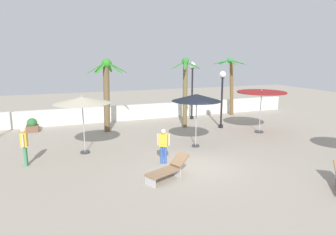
{
  "coord_description": "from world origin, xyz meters",
  "views": [
    {
      "loc": [
        -5.32,
        -10.93,
        4.61
      ],
      "look_at": [
        0.0,
        3.45,
        1.4
      ],
      "focal_mm": 31.66,
      "sensor_mm": 36.0,
      "label": 1
    }
  ],
  "objects_px": {
    "seagull_0": "(188,62)",
    "palm_tree_1": "(107,87)",
    "lamp_post_0": "(192,81)",
    "lamp_post_2": "(222,90)",
    "planter": "(32,126)",
    "patio_umbrella_0": "(197,98)",
    "lounge_chair_0": "(168,169)",
    "guest_0": "(24,143)",
    "patio_umbrella_2": "(262,94)",
    "guest_1": "(163,143)",
    "patio_umbrella_3": "(82,101)",
    "palm_tree_2": "(231,78)",
    "palm_tree_0": "(185,85)"
  },
  "relations": [
    {
      "from": "patio_umbrella_3",
      "to": "palm_tree_2",
      "type": "xyz_separation_m",
      "value": [
        11.52,
        5.61,
        0.36
      ]
    },
    {
      "from": "seagull_0",
      "to": "lamp_post_0",
      "type": "bearing_deg",
      "value": 55.27
    },
    {
      "from": "palm_tree_2",
      "to": "seagull_0",
      "type": "height_order",
      "value": "palm_tree_2"
    },
    {
      "from": "palm_tree_1",
      "to": "guest_1",
      "type": "relative_size",
      "value": 2.88
    },
    {
      "from": "lamp_post_2",
      "to": "planter",
      "type": "relative_size",
      "value": 4.31
    },
    {
      "from": "palm_tree_0",
      "to": "planter",
      "type": "relative_size",
      "value": 5.29
    },
    {
      "from": "palm_tree_2",
      "to": "planter",
      "type": "distance_m",
      "value": 14.42
    },
    {
      "from": "guest_0",
      "to": "lamp_post_0",
      "type": "bearing_deg",
      "value": 30.45
    },
    {
      "from": "patio_umbrella_3",
      "to": "lamp_post_2",
      "type": "height_order",
      "value": "lamp_post_2"
    },
    {
      "from": "palm_tree_1",
      "to": "guest_1",
      "type": "height_order",
      "value": "palm_tree_1"
    },
    {
      "from": "patio_umbrella_3",
      "to": "palm_tree_2",
      "type": "bearing_deg",
      "value": 25.97
    },
    {
      "from": "lamp_post_0",
      "to": "patio_umbrella_0",
      "type": "bearing_deg",
      "value": -113.09
    },
    {
      "from": "lamp_post_2",
      "to": "patio_umbrella_2",
      "type": "bearing_deg",
      "value": -49.45
    },
    {
      "from": "palm_tree_0",
      "to": "lounge_chair_0",
      "type": "relative_size",
      "value": 2.32
    },
    {
      "from": "patio_umbrella_3",
      "to": "planter",
      "type": "relative_size",
      "value": 3.29
    },
    {
      "from": "palm_tree_2",
      "to": "lounge_chair_0",
      "type": "relative_size",
      "value": 2.31
    },
    {
      "from": "seagull_0",
      "to": "planter",
      "type": "relative_size",
      "value": 1.31
    },
    {
      "from": "patio_umbrella_2",
      "to": "palm_tree_2",
      "type": "distance_m",
      "value": 5.42
    },
    {
      "from": "patio_umbrella_3",
      "to": "palm_tree_0",
      "type": "distance_m",
      "value": 7.38
    },
    {
      "from": "patio_umbrella_2",
      "to": "palm_tree_1",
      "type": "xyz_separation_m",
      "value": [
        -8.62,
        3.48,
        0.4
      ]
    },
    {
      "from": "lounge_chair_0",
      "to": "guest_1",
      "type": "relative_size",
      "value": 1.25
    },
    {
      "from": "palm_tree_0",
      "to": "seagull_0",
      "type": "bearing_deg",
      "value": 55.07
    },
    {
      "from": "lamp_post_2",
      "to": "guest_1",
      "type": "relative_size",
      "value": 2.37
    },
    {
      "from": "seagull_0",
      "to": "palm_tree_1",
      "type": "bearing_deg",
      "value": -178.09
    },
    {
      "from": "guest_0",
      "to": "patio_umbrella_3",
      "type": "bearing_deg",
      "value": 19.22
    },
    {
      "from": "lamp_post_2",
      "to": "guest_0",
      "type": "height_order",
      "value": "lamp_post_2"
    },
    {
      "from": "lounge_chair_0",
      "to": "guest_0",
      "type": "relative_size",
      "value": 1.14
    },
    {
      "from": "patio_umbrella_0",
      "to": "palm_tree_2",
      "type": "distance_m",
      "value": 8.91
    },
    {
      "from": "patio_umbrella_0",
      "to": "guest_0",
      "type": "xyz_separation_m",
      "value": [
        -7.96,
        0.04,
        -1.52
      ]
    },
    {
      "from": "patio_umbrella_3",
      "to": "lounge_chair_0",
      "type": "height_order",
      "value": "patio_umbrella_3"
    },
    {
      "from": "lamp_post_2",
      "to": "guest_1",
      "type": "distance_m",
      "value": 7.63
    },
    {
      "from": "patio_umbrella_3",
      "to": "lounge_chair_0",
      "type": "relative_size",
      "value": 1.44
    },
    {
      "from": "palm_tree_0",
      "to": "palm_tree_2",
      "type": "distance_m",
      "value": 5.44
    },
    {
      "from": "patio_umbrella_0",
      "to": "lamp_post_2",
      "type": "distance_m",
      "value": 4.55
    },
    {
      "from": "palm_tree_0",
      "to": "palm_tree_2",
      "type": "xyz_separation_m",
      "value": [
        4.88,
        2.39,
        0.12
      ]
    },
    {
      "from": "patio_umbrella_2",
      "to": "guest_1",
      "type": "xyz_separation_m",
      "value": [
        -7.27,
        -2.99,
        -1.44
      ]
    },
    {
      "from": "patio_umbrella_2",
      "to": "lounge_chair_0",
      "type": "distance_m",
      "value": 9.16
    },
    {
      "from": "patio_umbrella_3",
      "to": "guest_1",
      "type": "relative_size",
      "value": 1.81
    },
    {
      "from": "patio_umbrella_2",
      "to": "seagull_0",
      "type": "relative_size",
      "value": 2.59
    },
    {
      "from": "lamp_post_0",
      "to": "lounge_chair_0",
      "type": "distance_m",
      "value": 11.35
    },
    {
      "from": "patio_umbrella_0",
      "to": "guest_1",
      "type": "xyz_separation_m",
      "value": [
        -2.38,
        -1.73,
        -1.62
      ]
    },
    {
      "from": "seagull_0",
      "to": "palm_tree_2",
      "type": "bearing_deg",
      "value": 20.29
    },
    {
      "from": "palm_tree_1",
      "to": "seagull_0",
      "type": "distance_m",
      "value": 5.64
    },
    {
      "from": "lamp_post_0",
      "to": "lamp_post_2",
      "type": "height_order",
      "value": "lamp_post_0"
    },
    {
      "from": "guest_1",
      "to": "seagull_0",
      "type": "xyz_separation_m",
      "value": [
        4.11,
        6.66,
        3.26
      ]
    },
    {
      "from": "palm_tree_0",
      "to": "lamp_post_0",
      "type": "distance_m",
      "value": 2.64
    },
    {
      "from": "guest_0",
      "to": "planter",
      "type": "height_order",
      "value": "guest_0"
    },
    {
      "from": "seagull_0",
      "to": "patio_umbrella_2",
      "type": "bearing_deg",
      "value": -49.21
    },
    {
      "from": "patio_umbrella_0",
      "to": "lounge_chair_0",
      "type": "bearing_deg",
      "value": -129.57
    },
    {
      "from": "palm_tree_1",
      "to": "guest_1",
      "type": "xyz_separation_m",
      "value": [
        1.34,
        -6.48,
        -1.84
      ]
    }
  ]
}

